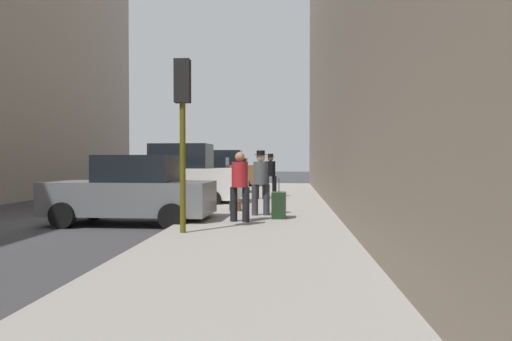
% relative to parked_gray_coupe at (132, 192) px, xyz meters
% --- Properties ---
extents(ground_plane, '(120.00, 120.00, 0.00)m').
position_rel_parked_gray_coupe_xyz_m(ground_plane, '(-2.65, 0.10, -0.85)').
color(ground_plane, '#38383A').
extents(sidewalk, '(4.00, 40.00, 0.15)m').
position_rel_parked_gray_coupe_xyz_m(sidewalk, '(3.35, 0.10, -0.77)').
color(sidewalk, gray).
rests_on(sidewalk, ground_plane).
extents(parked_gray_coupe, '(4.27, 2.18, 1.79)m').
position_rel_parked_gray_coupe_xyz_m(parked_gray_coupe, '(0.00, 0.00, 0.00)').
color(parked_gray_coupe, slate).
rests_on(parked_gray_coupe, ground_plane).
extents(parked_white_van, '(4.65, 2.17, 2.25)m').
position_rel_parked_gray_coupe_xyz_m(parked_white_van, '(-0.00, 5.25, 0.18)').
color(parked_white_van, silver).
rests_on(parked_white_van, ground_plane).
extents(parked_silver_sedan, '(4.23, 2.11, 1.79)m').
position_rel_parked_gray_coupe_xyz_m(parked_silver_sedan, '(0.00, 11.01, 0.00)').
color(parked_silver_sedan, '#B7BABF').
rests_on(parked_silver_sedan, ground_plane).
extents(parked_bronze_suv, '(4.64, 2.14, 2.25)m').
position_rel_parked_gray_coupe_xyz_m(parked_bronze_suv, '(-0.00, 16.73, 0.18)').
color(parked_bronze_suv, brown).
rests_on(parked_bronze_suv, ground_plane).
extents(parked_red_hatchback, '(4.23, 2.12, 1.79)m').
position_rel_parked_gray_coupe_xyz_m(parked_red_hatchback, '(0.00, 22.08, 0.00)').
color(parked_red_hatchback, '#B2191E').
rests_on(parked_red_hatchback, ground_plane).
extents(fire_hydrant, '(0.42, 0.22, 0.70)m').
position_rel_parked_gray_coupe_xyz_m(fire_hydrant, '(1.80, 7.91, -0.35)').
color(fire_hydrant, red).
rests_on(fire_hydrant, sidewalk).
extents(traffic_light, '(0.32, 0.32, 3.60)m').
position_rel_parked_gray_coupe_xyz_m(traffic_light, '(1.85, -2.37, 1.91)').
color(traffic_light, '#514C0F').
rests_on(traffic_light, sidewalk).
extents(pedestrian_with_beanie, '(0.52, 0.46, 1.78)m').
position_rel_parked_gray_coupe_xyz_m(pedestrian_with_beanie, '(3.28, 1.03, 0.29)').
color(pedestrian_with_beanie, '#333338').
rests_on(pedestrian_with_beanie, sidewalk).
extents(pedestrian_in_red_jacket, '(0.53, 0.49, 1.71)m').
position_rel_parked_gray_coupe_xyz_m(pedestrian_in_red_jacket, '(2.85, -0.44, 0.26)').
color(pedestrian_in_red_jacket, black).
rests_on(pedestrian_in_red_jacket, sidewalk).
extents(pedestrian_with_fedora, '(0.52, 0.45, 1.78)m').
position_rel_parked_gray_coupe_xyz_m(pedestrian_with_fedora, '(3.28, 7.88, 0.29)').
color(pedestrian_with_fedora, black).
rests_on(pedestrian_with_fedora, sidewalk).
extents(pedestrian_in_tan_coat, '(0.53, 0.50, 1.71)m').
position_rel_parked_gray_coupe_xyz_m(pedestrian_in_tan_coat, '(2.94, 6.85, 0.26)').
color(pedestrian_in_tan_coat, black).
rests_on(pedestrian_in_tan_coat, sidewalk).
extents(rolling_suitcase, '(0.37, 0.57, 1.04)m').
position_rel_parked_gray_coupe_xyz_m(rolling_suitcase, '(3.79, 0.36, -0.36)').
color(rolling_suitcase, black).
rests_on(rolling_suitcase, sidewalk).
extents(duffel_bag, '(0.32, 0.44, 0.28)m').
position_rel_parked_gray_coupe_xyz_m(duffel_bag, '(2.45, 2.26, -0.56)').
color(duffel_bag, '#472D19').
rests_on(duffel_bag, sidewalk).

